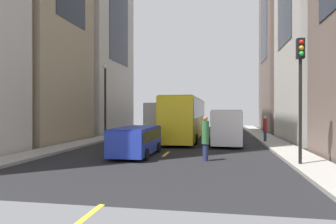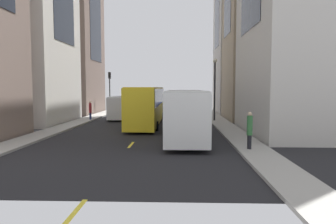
% 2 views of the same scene
% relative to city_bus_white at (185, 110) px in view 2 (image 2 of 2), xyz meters
% --- Properties ---
extents(ground_plane, '(40.27, 40.27, 0.00)m').
position_rel_city_bus_white_xyz_m(ground_plane, '(3.40, -7.71, -2.01)').
color(ground_plane, black).
extents(sidewalk_west, '(1.93, 44.00, 0.15)m').
position_rel_city_bus_white_xyz_m(sidewalk_west, '(-3.77, -7.71, -1.93)').
color(sidewalk_west, '#9E9B93').
rests_on(sidewalk_west, ground).
extents(sidewalk_east, '(1.93, 44.00, 0.15)m').
position_rel_city_bus_white_xyz_m(sidewalk_east, '(10.57, -7.71, -1.93)').
color(sidewalk_east, '#9E9B93').
rests_on(sidewalk_east, ground).
extents(lane_stripe_0, '(0.16, 2.00, 0.01)m').
position_rel_city_bus_white_xyz_m(lane_stripe_0, '(3.40, -28.71, -2.00)').
color(lane_stripe_0, yellow).
rests_on(lane_stripe_0, ground).
extents(lane_stripe_1, '(0.16, 2.00, 0.01)m').
position_rel_city_bus_white_xyz_m(lane_stripe_1, '(3.40, -18.21, -2.00)').
color(lane_stripe_1, yellow).
rests_on(lane_stripe_1, ground).
extents(lane_stripe_2, '(0.16, 2.00, 0.01)m').
position_rel_city_bus_white_xyz_m(lane_stripe_2, '(3.40, -7.71, -2.00)').
color(lane_stripe_2, yellow).
rests_on(lane_stripe_2, ground).
extents(lane_stripe_3, '(0.16, 2.00, 0.01)m').
position_rel_city_bus_white_xyz_m(lane_stripe_3, '(3.40, 2.79, -2.00)').
color(lane_stripe_3, yellow).
rests_on(lane_stripe_3, ground).
extents(lane_stripe_4, '(0.16, 2.00, 0.01)m').
position_rel_city_bus_white_xyz_m(lane_stripe_4, '(3.40, 13.29, -2.00)').
color(lane_stripe_4, yellow).
rests_on(lane_stripe_4, ground).
extents(city_bus_white, '(2.80, 11.33, 3.35)m').
position_rel_city_bus_white_xyz_m(city_bus_white, '(0.00, 0.00, 0.00)').
color(city_bus_white, silver).
rests_on(city_bus_white, ground).
extents(streetcar_yellow, '(2.70, 14.51, 3.59)m').
position_rel_city_bus_white_xyz_m(streetcar_yellow, '(3.48, -8.40, 0.12)').
color(streetcar_yellow, yellow).
rests_on(streetcar_yellow, ground).
extents(delivery_van_white, '(2.25, 5.76, 2.58)m').
position_rel_city_bus_white_xyz_m(delivery_van_white, '(6.88, -12.82, -0.49)').
color(delivery_van_white, white).
rests_on(delivery_van_white, ground).
extents(car_blue_0, '(2.06, 4.77, 1.59)m').
position_rel_city_bus_white_xyz_m(car_blue_0, '(1.87, -19.09, -1.07)').
color(car_blue_0, '#2338AD').
rests_on(car_blue_0, ground).
extents(pedestrian_walking_far, '(0.29, 0.29, 1.97)m').
position_rel_city_bus_white_xyz_m(pedestrian_walking_far, '(9.91, -11.13, -0.80)').
color(pedestrian_walking_far, navy).
rests_on(pedestrian_walking_far, ground).
extents(pedestrian_waiting_curb, '(0.37, 0.37, 2.24)m').
position_rel_city_bus_white_xyz_m(pedestrian_waiting_curb, '(5.76, -20.22, -0.81)').
color(pedestrian_waiting_curb, navy).
rests_on(pedestrian_waiting_curb, ground).
extents(pedestrian_crossing_near, '(0.31, 0.31, 2.06)m').
position_rel_city_bus_white_xyz_m(pedestrian_crossing_near, '(-3.48, 4.60, -0.75)').
color(pedestrian_crossing_near, black).
rests_on(pedestrian_crossing_near, ground).
extents(traffic_light_near_corner, '(0.32, 0.44, 5.57)m').
position_rel_city_bus_white_xyz_m(traffic_light_near_corner, '(10.00, -21.15, 2.04)').
color(traffic_light_near_corner, black).
rests_on(traffic_light_near_corner, ground).
extents(streetlamp_near, '(0.44, 0.44, 6.43)m').
position_rel_city_bus_white_xyz_m(streetlamp_near, '(-3.31, -10.75, 2.13)').
color(streetlamp_near, black).
rests_on(streetlamp_near, ground).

